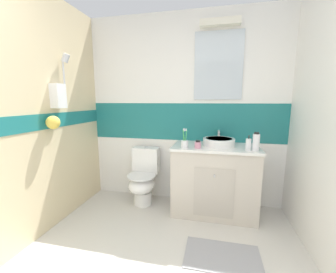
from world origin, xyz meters
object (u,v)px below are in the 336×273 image
Objects in this scene: toilet at (143,178)px; hair_gel_jar at (198,145)px; sink_basin at (219,142)px; toothbrush_cup at (185,143)px; soap_dispenser at (248,144)px; mouthwash_bottle at (256,142)px.

hair_gel_jar reaches higher than toilet.
toothbrush_cup is at bearing -150.12° from sink_basin.
sink_basin is 0.37m from soap_dispenser.
mouthwash_bottle is (0.77, 0.03, 0.04)m from toothbrush_cup.
toothbrush_cup is at bearing -177.71° from soap_dispenser.
hair_gel_jar is at bearing -179.18° from mouthwash_bottle.
sink_basin is 0.55× the size of toilet.
sink_basin is at bearing 29.88° from toothbrush_cup.
soap_dispenser reaches higher than hair_gel_jar.
soap_dispenser is at bearing -177.37° from mouthwash_bottle.
soap_dispenser is (0.69, 0.03, 0.01)m from toothbrush_cup.
sink_basin is at bearing 40.19° from hair_gel_jar.
soap_dispenser reaches higher than toilet.
toilet is at bearing -179.84° from sink_basin.
soap_dispenser reaches higher than sink_basin.
mouthwash_bottle is at bearing 0.82° from hair_gel_jar.
hair_gel_jar is at bearing -139.81° from sink_basin.
toothbrush_cup is 1.11× the size of mouthwash_bottle.
toothbrush_cup reaches higher than soap_dispenser.
mouthwash_bottle is (0.62, 0.01, 0.06)m from hair_gel_jar.
hair_gel_jar is 0.62m from mouthwash_bottle.
toothbrush_cup is 0.77m from mouthwash_bottle.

